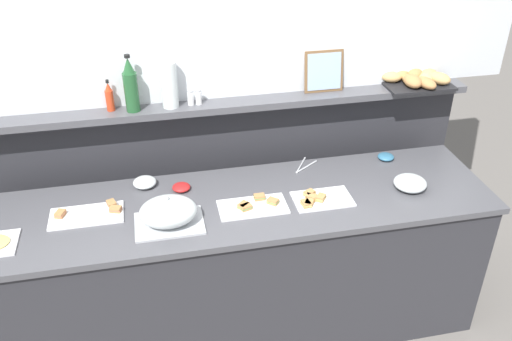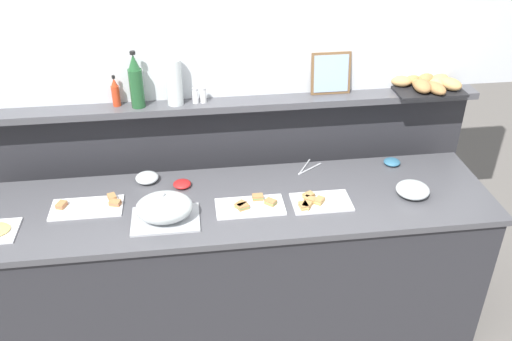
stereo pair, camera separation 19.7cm
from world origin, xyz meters
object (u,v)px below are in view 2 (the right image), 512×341
Objects in this scene: sandwich_platter_rear at (251,206)px; serving_tongs at (307,168)px; bread_basket at (428,84)px; water_carafe at (174,82)px; serving_cloche at (164,208)px; sandwich_platter_side at (89,207)px; condiment_bowl_red at (182,184)px; framed_picture at (331,73)px; glass_bowl_medium at (413,190)px; hot_sauce_bottle at (116,93)px; condiment_bowl_teal at (392,162)px; salt_shaker at (195,96)px; glass_bowl_large at (147,178)px; wine_bottle_green at (136,82)px; sandwich_platter_front at (318,202)px; pepper_shaker at (203,95)px.

serving_tongs is (0.37, 0.34, -0.00)m from sandwich_platter_rear.
water_carafe is (-1.47, -0.01, 0.09)m from bread_basket.
sandwich_platter_side is at bearing 157.81° from serving_cloche.
condiment_bowl_red is 0.41× the size of framed_picture.
sandwich_platter_side reaches higher than condiment_bowl_red.
glass_bowl_medium is at bearing -11.35° from condiment_bowl_red.
hot_sauce_bottle is at bearing 70.03° from sandwich_platter_side.
condiment_bowl_teal is 0.59× the size of serving_tongs.
glass_bowl_medium is at bearing -24.89° from salt_shaker.
sandwich_platter_side is 0.37m from glass_bowl_large.
serving_tongs is 0.68× the size of framed_picture.
glass_bowl_medium is 1.85× the size of condiment_bowl_teal.
hot_sauce_bottle is (0.16, 0.43, 0.44)m from sandwich_platter_side.
glass_bowl_large is 0.78× the size of serving_tongs.
bread_basket reaches higher than serving_tongs.
glass_bowl_large is at bearing -178.91° from serving_tongs.
condiment_bowl_teal is at bearing 0.10° from glass_bowl_large.
sandwich_platter_rear is 0.94m from condiment_bowl_teal.
wine_bottle_green reaches higher than glass_bowl_medium.
bread_basket reaches higher than condiment_bowl_teal.
pepper_shaker is (-0.55, 0.53, 0.41)m from sandwich_platter_front.
sandwich_platter_side is at bearing -109.97° from hot_sauce_bottle.
water_carafe is (-0.71, 0.53, 0.49)m from sandwich_platter_front.
water_carafe is at bearing 143.20° from sandwich_platter_front.
condiment_bowl_red is at bearing 168.65° from glass_bowl_medium.
serving_cloche is 3.91× the size of salt_shaker.
wine_bottle_green is 0.33m from salt_shaker.
condiment_bowl_teal is at bearing 7.40° from sandwich_platter_side.
pepper_shaker is at bearing 0.00° from salt_shaker.
pepper_shaker is 0.21× the size of bread_basket.
framed_picture reaches higher than serving_cloche.
glass_bowl_large reaches higher than condiment_bowl_teal.
glass_bowl_medium is at bearing -22.90° from water_carafe.
wine_bottle_green is at bearing 137.77° from sandwich_platter_rear.
glass_bowl_medium is 0.57× the size of wine_bottle_green.
glass_bowl_medium is 0.80m from framed_picture.
wine_bottle_green is at bearing -178.42° from pepper_shaker.
sandwich_platter_rear is 0.80m from water_carafe.
condiment_bowl_teal is (1.32, 0.38, -0.06)m from serving_cloche.
condiment_bowl_teal is at bearing 89.58° from glass_bowl_medium.
sandwich_platter_front is 0.96m from glass_bowl_large.
wine_bottle_green reaches higher than condiment_bowl_teal.
condiment_bowl_teal is 1.53m from wine_bottle_green.
glass_bowl_medium is at bearing 2.48° from serving_cloche.
water_carafe is at bearing 45.96° from glass_bowl_large.
framed_picture is (1.21, 0.02, 0.04)m from hot_sauce_bottle.
bread_basket is at bearing 65.87° from glass_bowl_medium.
sandwich_platter_rear is 1.29m from bread_basket.
pepper_shaker is (0.04, 0.00, 0.00)m from salt_shaker.
wine_bottle_green reaches higher than framed_picture.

